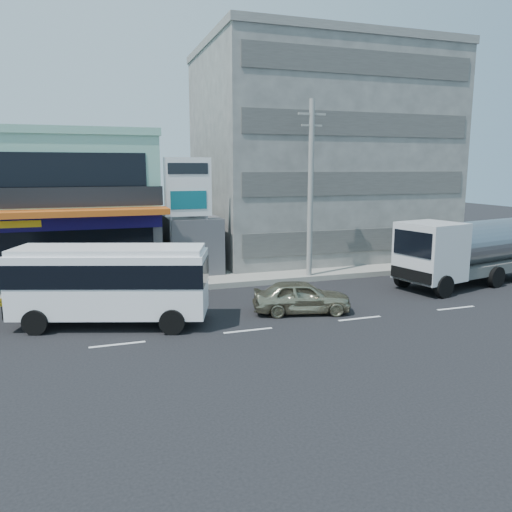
{
  "coord_description": "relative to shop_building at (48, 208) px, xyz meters",
  "views": [
    {
      "loc": [
        -5.71,
        -18.01,
        6.37
      ],
      "look_at": [
        1.72,
        4.15,
        2.2
      ],
      "focal_mm": 35.0,
      "sensor_mm": 36.0,
      "label": 1
    }
  ],
  "objects": [
    {
      "name": "sedan",
      "position": [
        11.0,
        -12.33,
        -3.26
      ],
      "size": [
        4.59,
        2.7,
        1.46
      ],
      "primitive_type": "imported",
      "rotation": [
        0.0,
        0.0,
        1.33
      ],
      "color": "tan",
      "rests_on": "ground"
    },
    {
      "name": "motorcycle_rider",
      "position": [
        0.35,
        -7.15,
        -3.27
      ],
      "size": [
        1.81,
        0.94,
        2.21
      ],
      "color": "#54140C",
      "rests_on": "ground"
    },
    {
      "name": "minibus",
      "position": [
        2.96,
        -11.46,
        -2.07
      ],
      "size": [
        8.11,
        4.74,
        3.23
      ],
      "color": "white",
      "rests_on": "ground"
    },
    {
      "name": "gap_structure",
      "position": [
        8.0,
        -1.95,
        -2.25
      ],
      "size": [
        3.0,
        6.0,
        3.5
      ],
      "primitive_type": "cube",
      "color": "#48484D",
      "rests_on": "ground"
    },
    {
      "name": "ground",
      "position": [
        8.0,
        -13.95,
        -4.0
      ],
      "size": [
        120.0,
        120.0,
        0.0
      ],
      "primitive_type": "plane",
      "color": "black",
      "rests_on": "ground"
    },
    {
      "name": "satellite_dish",
      "position": [
        8.0,
        -2.95,
        -0.42
      ],
      "size": [
        1.5,
        1.5,
        0.15
      ],
      "primitive_type": "cylinder",
      "color": "slate",
      "rests_on": "gap_structure"
    },
    {
      "name": "billboard",
      "position": [
        7.5,
        -4.75,
        0.93
      ],
      "size": [
        2.6,
        0.18,
        6.9
      ],
      "color": "gray",
      "rests_on": "ground"
    },
    {
      "name": "shop_building",
      "position": [
        0.0,
        0.0,
        0.0
      ],
      "size": [
        12.4,
        11.7,
        8.0
      ],
      "color": "#48484D",
      "rests_on": "ground"
    },
    {
      "name": "tanker_truck",
      "position": [
        21.58,
        -10.23,
        -2.07
      ],
      "size": [
        9.45,
        4.57,
        3.58
      ],
      "color": "silver",
      "rests_on": "ground"
    },
    {
      "name": "concrete_building",
      "position": [
        18.0,
        1.05,
        3.0
      ],
      "size": [
        16.0,
        12.0,
        14.0
      ],
      "primitive_type": "cube",
      "color": "gray",
      "rests_on": "ground"
    },
    {
      "name": "utility_pole_near",
      "position": [
        14.0,
        -6.55,
        1.15
      ],
      "size": [
        1.6,
        0.3,
        10.0
      ],
      "color": "#999993",
      "rests_on": "ground"
    },
    {
      "name": "sidewalk",
      "position": [
        13.0,
        -4.45,
        -3.85
      ],
      "size": [
        70.0,
        5.0,
        0.3
      ],
      "primitive_type": "cube",
      "color": "gray",
      "rests_on": "ground"
    }
  ]
}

